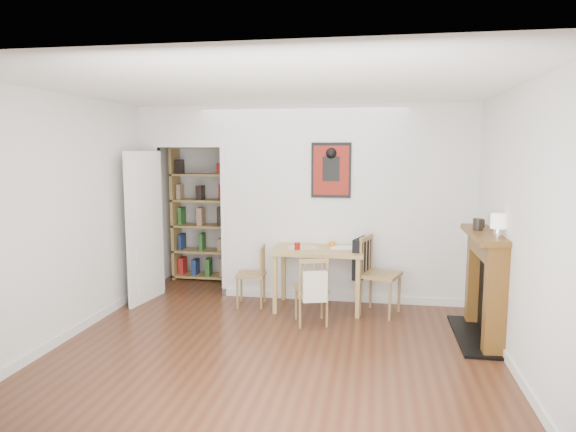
% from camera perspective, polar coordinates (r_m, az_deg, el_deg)
% --- Properties ---
extents(ground, '(5.20, 5.20, 0.00)m').
position_cam_1_polar(ground, '(5.81, -0.58, -12.95)').
color(ground, '#4D2C19').
rests_on(ground, ground).
extents(room_shell, '(5.20, 5.20, 5.20)m').
position_cam_1_polar(room_shell, '(6.80, 2.25, 1.30)').
color(room_shell, silver).
rests_on(room_shell, ground).
extents(dining_table, '(1.13, 0.72, 0.77)m').
position_cam_1_polar(dining_table, '(6.52, 3.42, -4.46)').
color(dining_table, '#9F804A').
rests_on(dining_table, ground).
extents(chair_left, '(0.43, 0.43, 0.80)m').
position_cam_1_polar(chair_left, '(6.71, -4.14, -6.60)').
color(chair_left, olive).
rests_on(chair_left, ground).
extents(chair_right, '(0.66, 0.62, 0.97)m').
position_cam_1_polar(chair_right, '(6.43, 10.03, -6.37)').
color(chair_right, olive).
rests_on(chair_right, ground).
extents(chair_front, '(0.50, 0.53, 0.80)m').
position_cam_1_polar(chair_front, '(6.01, 2.63, -8.17)').
color(chair_front, olive).
rests_on(chair_front, ground).
extents(bookshelf, '(0.88, 0.35, 2.10)m').
position_cam_1_polar(bookshelf, '(8.09, -9.61, 0.31)').
color(bookshelf, '#9F804A').
rests_on(bookshelf, ground).
extents(fireplace, '(0.45, 1.25, 1.16)m').
position_cam_1_polar(fireplace, '(5.90, 21.14, -6.87)').
color(fireplace, brown).
rests_on(fireplace, ground).
extents(red_glass, '(0.07, 0.07, 0.09)m').
position_cam_1_polar(red_glass, '(6.42, 1.04, -3.36)').
color(red_glass, maroon).
rests_on(red_glass, dining_table).
extents(orange_fruit, '(0.08, 0.08, 0.08)m').
position_cam_1_polar(orange_fruit, '(6.62, 4.91, -3.11)').
color(orange_fruit, orange).
rests_on(orange_fruit, dining_table).
extents(placemat, '(0.45, 0.38, 0.00)m').
position_cam_1_polar(placemat, '(6.57, 1.61, -3.51)').
color(placemat, beige).
rests_on(placemat, dining_table).
extents(notebook, '(0.31, 0.24, 0.01)m').
position_cam_1_polar(notebook, '(6.58, 6.01, -3.50)').
color(notebook, silver).
rests_on(notebook, dining_table).
extents(mantel_lamp, '(0.15, 0.15, 0.23)m').
position_cam_1_polar(mantel_lamp, '(5.48, 22.31, -0.68)').
color(mantel_lamp, silver).
rests_on(mantel_lamp, fireplace).
extents(ceramic_jar_a, '(0.11, 0.11, 0.13)m').
position_cam_1_polar(ceramic_jar_a, '(5.86, 20.35, -0.87)').
color(ceramic_jar_a, black).
rests_on(ceramic_jar_a, fireplace).
extents(ceramic_jar_b, '(0.07, 0.07, 0.09)m').
position_cam_1_polar(ceramic_jar_b, '(6.10, 20.68, -0.75)').
color(ceramic_jar_b, black).
rests_on(ceramic_jar_b, fireplace).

